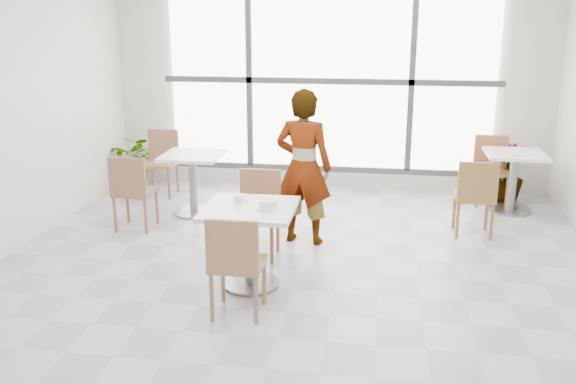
# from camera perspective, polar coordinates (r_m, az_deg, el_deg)

# --- Properties ---
(floor) EXTENTS (7.00, 7.00, 0.00)m
(floor) POSITION_cam_1_polar(r_m,az_deg,el_deg) (5.68, 0.46, -8.89)
(floor) COLOR #9E9EA5
(floor) RESTS_ON ground
(wall_back) EXTENTS (6.00, 0.00, 6.00)m
(wall_back) POSITION_cam_1_polar(r_m,az_deg,el_deg) (8.68, 3.81, 10.12)
(wall_back) COLOR silver
(wall_back) RESTS_ON ground
(wall_front) EXTENTS (6.00, 0.00, 6.00)m
(wall_front) POSITION_cam_1_polar(r_m,az_deg,el_deg) (1.97, -14.32, -11.65)
(wall_front) COLOR silver
(wall_front) RESTS_ON ground
(window) EXTENTS (4.60, 0.07, 2.52)m
(window) POSITION_cam_1_polar(r_m,az_deg,el_deg) (8.61, 3.77, 10.07)
(window) COLOR white
(window) RESTS_ON ground
(main_table) EXTENTS (0.80, 0.80, 0.75)m
(main_table) POSITION_cam_1_polar(r_m,az_deg,el_deg) (5.58, -3.49, -3.59)
(main_table) COLOR silver
(main_table) RESTS_ON ground
(chair_near) EXTENTS (0.42, 0.42, 0.87)m
(chair_near) POSITION_cam_1_polar(r_m,az_deg,el_deg) (5.03, -4.80, -6.18)
(chair_near) COLOR #8C6544
(chair_near) RESTS_ON ground
(chair_far) EXTENTS (0.42, 0.42, 0.87)m
(chair_far) POSITION_cam_1_polar(r_m,az_deg,el_deg) (6.33, -2.70, -1.38)
(chair_far) COLOR brown
(chair_far) RESTS_ON ground
(oatmeal_bowl) EXTENTS (0.21, 0.21, 0.10)m
(oatmeal_bowl) POSITION_cam_1_polar(r_m,az_deg,el_deg) (5.44, -1.83, -1.10)
(oatmeal_bowl) COLOR silver
(oatmeal_bowl) RESTS_ON main_table
(coffee_cup) EXTENTS (0.16, 0.13, 0.07)m
(coffee_cup) POSITION_cam_1_polar(r_m,az_deg,el_deg) (5.66, -4.56, -0.60)
(coffee_cup) COLOR silver
(coffee_cup) RESTS_ON main_table
(person) EXTENTS (0.66, 0.49, 1.66)m
(person) POSITION_cam_1_polar(r_m,az_deg,el_deg) (6.58, 1.43, 2.27)
(person) COLOR black
(person) RESTS_ON ground
(bg_table_left) EXTENTS (0.70, 0.70, 0.75)m
(bg_table_left) POSITION_cam_1_polar(r_m,az_deg,el_deg) (7.70, -8.68, 1.52)
(bg_table_left) COLOR white
(bg_table_left) RESTS_ON ground
(bg_table_right) EXTENTS (0.70, 0.70, 0.75)m
(bg_table_right) POSITION_cam_1_polar(r_m,az_deg,el_deg) (8.18, 19.88, 1.60)
(bg_table_right) COLOR white
(bg_table_right) RESTS_ON ground
(bg_chair_left_near) EXTENTS (0.42, 0.42, 0.87)m
(bg_chair_left_near) POSITION_cam_1_polar(r_m,az_deg,el_deg) (7.22, -14.05, 0.36)
(bg_chair_left_near) COLOR brown
(bg_chair_left_near) RESTS_ON ground
(bg_chair_left_far) EXTENTS (0.42, 0.42, 0.87)m
(bg_chair_left_far) POSITION_cam_1_polar(r_m,az_deg,el_deg) (8.64, -11.47, 3.09)
(bg_chair_left_far) COLOR brown
(bg_chair_left_far) RESTS_ON ground
(bg_chair_right_near) EXTENTS (0.42, 0.42, 0.87)m
(bg_chair_right_near) POSITION_cam_1_polar(r_m,az_deg,el_deg) (7.10, 16.73, -0.11)
(bg_chair_right_near) COLOR brown
(bg_chair_right_near) RESTS_ON ground
(bg_chair_right_far) EXTENTS (0.42, 0.42, 0.87)m
(bg_chair_right_far) POSITION_cam_1_polar(r_m,az_deg,el_deg) (8.49, 18.03, 2.37)
(bg_chair_right_far) COLOR #9B6038
(bg_chair_right_far) RESTS_ON ground
(plant_left) EXTENTS (0.70, 0.62, 0.74)m
(plant_left) POSITION_cam_1_polar(r_m,az_deg,el_deg) (9.14, -13.68, 2.82)
(plant_left) COLOR #417C3F
(plant_left) RESTS_ON ground
(plant_right) EXTENTS (0.46, 0.46, 0.75)m
(plant_right) POSITION_cam_1_polar(r_m,az_deg,el_deg) (8.64, 19.33, 1.62)
(plant_right) COLOR #538247
(plant_right) RESTS_ON ground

